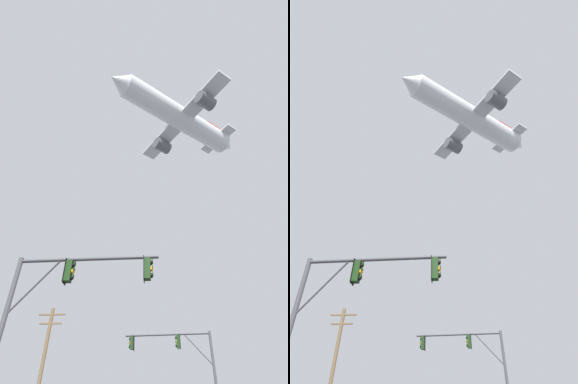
# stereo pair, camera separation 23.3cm
# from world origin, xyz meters

# --- Properties ---
(signal_pole_near) EXTENTS (6.09, 0.54, 6.76)m
(signal_pole_near) POSITION_xyz_m (-2.89, 6.19, 5.06)
(signal_pole_near) COLOR #4C4C51
(signal_pole_near) RESTS_ON ground
(signal_pole_far) EXTENTS (6.63, 0.87, 6.61)m
(signal_pole_far) POSITION_xyz_m (2.62, 19.28, 4.98)
(signal_pole_far) COLOR #4C4C51
(signal_pole_far) RESTS_ON ground
(utility_pole) EXTENTS (2.20, 0.28, 8.61)m
(utility_pole) POSITION_xyz_m (-7.87, 19.48, 4.60)
(utility_pole) COLOR brown
(utility_pole) RESTS_ON ground
(airplane) EXTENTS (22.01, 17.81, 6.88)m
(airplane) POSITION_xyz_m (5.25, 24.20, 40.25)
(airplane) COLOR white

